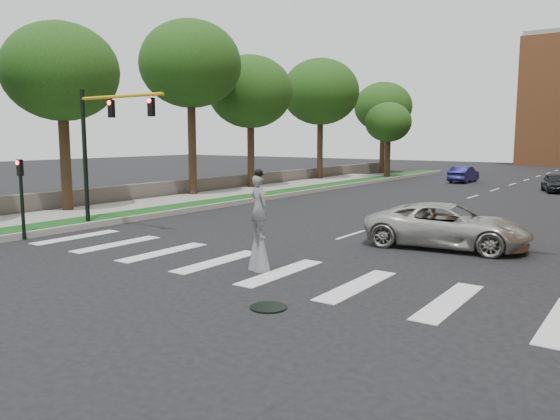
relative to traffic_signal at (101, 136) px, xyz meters
The scene contains 18 objects.
ground_plane 11.04m from the traffic_signal, 17.05° to the right, with size 160.00×160.00×0.00m, color black.
grass_median 17.56m from the traffic_signal, 95.77° to the left, with size 2.00×60.00×0.25m, color #124015.
median_curb 17.48m from the traffic_signal, 92.25° to the left, with size 0.20×60.00×0.28m, color #999994.
sidewalk_left 9.37m from the traffic_signal, 123.98° to the left, with size 4.00×60.00×0.18m, color gray.
stone_wall 20.64m from the traffic_signal, 110.80° to the left, with size 0.50×56.00×1.10m, color #514C45.
manhole 14.33m from the traffic_signal, 21.36° to the right, with size 0.90×0.90×0.04m, color black.
traffic_signal is the anchor object (origin of this frame).
secondary_signal 4.17m from the traffic_signal, 98.43° to the right, with size 0.25×0.21×3.23m.
stilt_performer 10.88m from the traffic_signal, 11.50° to the right, with size 0.82×0.67×3.16m.
suv_crossing 15.08m from the traffic_signal, 18.78° to the left, with size 2.72×5.90×1.64m, color beige.
car_near 33.02m from the traffic_signal, 64.87° to the left, with size 1.63×4.06×1.38m, color black.
car_mid 35.34m from the traffic_signal, 80.77° to the left, with size 1.55×4.43×1.46m, color #181650.
tree_1 7.14m from the traffic_signal, 160.27° to the left, with size 6.06×6.06×10.08m.
tree_2 14.29m from the traffic_signal, 117.05° to the left, with size 6.86×6.86×11.87m.
tree_3 20.11m from the traffic_signal, 108.66° to the left, with size 6.60×6.60×10.38m.
tree_4 30.24m from the traffic_signal, 102.12° to the left, with size 7.22×7.22×11.33m.
tree_5 43.03m from the traffic_signal, 97.96° to the left, with size 6.50×6.50×10.21m.
tree_6 34.15m from the traffic_signal, 92.60° to the left, with size 4.46×4.46×7.39m.
Camera 1 is at (10.55, -12.29, 4.12)m, focal length 35.00 mm.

